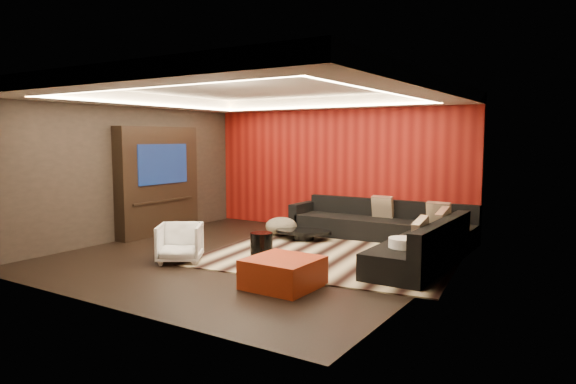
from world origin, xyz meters
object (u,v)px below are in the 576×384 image
Objects in this scene: white_side_table at (403,256)px; sectional_sofa at (393,234)px; coffee_table at (303,235)px; orange_ottoman at (283,273)px; drum_stool at (262,246)px; armchair at (180,243)px.

sectional_sofa reaches higher than white_side_table.
orange_ottoman is at bearing -64.22° from coffee_table.
drum_stool is at bearing -170.98° from white_side_table.
white_side_table is 1.84m from orange_ottoman.
drum_stool reaches higher than orange_ottoman.
white_side_table is at bearing -28.62° from coffee_table.
drum_stool is 1.30m from armchair.
sectional_sofa reaches higher than orange_ottoman.
orange_ottoman is at bearing -44.06° from drum_stool.
white_side_table reaches higher than drum_stool.
armchair is (-2.14, 0.27, 0.12)m from orange_ottoman.
sectional_sofa is at bearing 14.13° from armchair.
coffee_table is at bearing -171.12° from sectional_sofa.
coffee_table is 2.66m from armchair.
armchair is 0.19× the size of sectional_sofa.
sectional_sofa reaches higher than drum_stool.
orange_ottoman is (1.35, -2.80, 0.08)m from coffee_table.
sectional_sofa is (1.49, 1.98, 0.03)m from drum_stool.
white_side_table is 0.61× the size of orange_ottoman.
coffee_table is at bearing 38.71° from armchair.
drum_stool is at bearing -82.42° from coffee_table.
armchair reaches higher than orange_ottoman.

